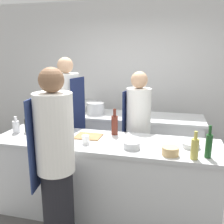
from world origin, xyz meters
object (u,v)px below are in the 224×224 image
(bottle_olive_oil, at_px, (69,124))
(bottle_wine, at_px, (27,125))
(bowl_ceramic_blue, at_px, (47,132))
(bowl_mixing_large, at_px, (170,151))
(bottle_water, at_px, (16,126))
(stockpot, at_px, (96,108))
(bottle_cooking_oil, at_px, (209,145))
(cup, at_px, (86,140))
(oven_range, at_px, (69,126))
(chef_at_prep_near, at_px, (56,163))
(bottle_vinegar, at_px, (195,148))
(chef_at_pass_far, at_px, (138,131))
(bowl_wooden_salad, at_px, (132,145))
(bottle_sauce, at_px, (115,124))
(bowl_prep_small, at_px, (191,145))
(chef_at_stove, at_px, (68,122))

(bottle_olive_oil, height_order, bottle_wine, bottle_olive_oil)
(bowl_ceramic_blue, bearing_deg, bowl_mixing_large, -10.24)
(bottle_water, distance_m, stockpot, 1.33)
(bottle_cooking_oil, height_order, cup, bottle_cooking_oil)
(oven_range, distance_m, bottle_cooking_oil, 3.05)
(chef_at_prep_near, bearing_deg, bottle_vinegar, -82.98)
(chef_at_prep_near, height_order, bottle_olive_oil, chef_at_prep_near)
(bottle_vinegar, bearing_deg, bottle_olive_oil, 161.71)
(chef_at_pass_far, bearing_deg, bottle_water, 123.72)
(bottle_wine, distance_m, bowl_wooden_salad, 1.38)
(bottle_water, bearing_deg, bottle_sauce, 10.78)
(chef_at_prep_near, bearing_deg, bottle_water, 44.23)
(bowl_mixing_large, relative_size, stockpot, 0.59)
(bottle_sauce, bearing_deg, bowl_prep_small, -14.36)
(bottle_vinegar, distance_m, bowl_mixing_large, 0.23)
(bottle_cooking_oil, xyz_separation_m, bowl_prep_small, (-0.14, 0.22, -0.10))
(chef_at_prep_near, xyz_separation_m, bowl_ceramic_blue, (-0.43, 0.65, 0.05))
(bottle_vinegar, distance_m, bottle_wine, 1.99)
(oven_range, bearing_deg, bowl_prep_small, -39.09)
(cup, bearing_deg, bottle_cooking_oil, -2.80)
(chef_at_prep_near, height_order, cup, chef_at_prep_near)
(chef_at_pass_far, height_order, bowl_ceramic_blue, chef_at_pass_far)
(bowl_wooden_salad, bearing_deg, chef_at_prep_near, -143.39)
(bottle_olive_oil, bearing_deg, cup, -46.35)
(chef_at_pass_far, distance_m, stockpot, 0.93)
(bowl_mixing_large, distance_m, bowl_wooden_salad, 0.40)
(bowl_ceramic_blue, relative_size, stockpot, 0.99)
(stockpot, bearing_deg, bottle_sauce, -60.07)
(bottle_vinegar, xyz_separation_m, bottle_water, (-2.07, 0.28, -0.03))
(bowl_prep_small, bearing_deg, cup, -171.62)
(chef_at_prep_near, distance_m, stockpot, 1.80)
(bottle_sauce, bearing_deg, bottle_water, -169.22)
(bowl_prep_small, bearing_deg, bottle_wine, 178.11)
(bowl_ceramic_blue, bearing_deg, bowl_prep_small, -0.44)
(bottle_vinegar, xyz_separation_m, cup, (-1.11, 0.12, -0.06))
(oven_range, distance_m, bowl_ceramic_blue, 1.84)
(bottle_olive_oil, height_order, bottle_sauce, bottle_sauce)
(chef_at_stove, xyz_separation_m, bowl_ceramic_blue, (-0.01, -0.59, 0.02))
(oven_range, distance_m, bottle_wine, 1.76)
(bottle_wine, bearing_deg, bottle_olive_oil, 14.17)
(bottle_sauce, distance_m, bottle_water, 1.21)
(bottle_cooking_oil, relative_size, bowl_wooden_salad, 1.83)
(bowl_ceramic_blue, bearing_deg, bottle_sauce, 14.97)
(bowl_mixing_large, bearing_deg, bottle_wine, 169.81)
(bottle_wine, distance_m, bowl_mixing_large, 1.77)
(cup, bearing_deg, bottle_olive_oil, 133.65)
(bottle_wine, relative_size, cup, 2.33)
(bottle_sauce, bearing_deg, oven_range, 129.87)
(oven_range, relative_size, bottle_vinegar, 3.54)
(bottle_sauce, bearing_deg, cup, -120.94)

